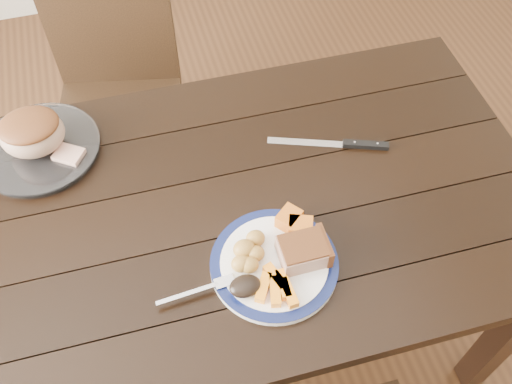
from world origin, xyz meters
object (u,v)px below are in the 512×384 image
object	(u,v)px
dining_table	(224,225)
carving_knife	(351,144)
serving_platter	(40,150)
pork_slice	(303,251)
dinner_plate	(274,264)
fork	(202,289)
roast_joint	(32,134)
chair_far	(117,87)

from	to	relation	value
dining_table	carving_knife	bearing A→B (deg)	13.90
dining_table	serving_platter	xyz separation A→B (m)	(-0.42, 0.30, 0.10)
dining_table	pork_slice	xyz separation A→B (m)	(0.14, -0.20, 0.14)
carving_knife	dinner_plate	bearing A→B (deg)	-115.42
serving_platter	fork	distance (m)	0.61
dining_table	fork	distance (m)	0.27
pork_slice	carving_knife	size ratio (longest dim) A/B	0.35
roast_joint	carving_knife	xyz separation A→B (m)	(0.79, -0.21, -0.06)
pork_slice	dining_table	bearing A→B (deg)	124.03
serving_platter	carving_knife	xyz separation A→B (m)	(0.79, -0.21, -0.00)
serving_platter	roast_joint	distance (m)	0.06
dinner_plate	roast_joint	distance (m)	0.70
pork_slice	roast_joint	size ratio (longest dim) A/B	0.66
fork	carving_knife	xyz separation A→B (m)	(0.47, 0.31, -0.01)
chair_far	roast_joint	bearing A→B (deg)	75.90
chair_far	carving_knife	world-z (taller)	chair_far
chair_far	fork	xyz separation A→B (m)	(0.10, -0.95, 0.25)
dining_table	roast_joint	world-z (taller)	roast_joint
fork	pork_slice	bearing A→B (deg)	-0.02
dining_table	carving_knife	size ratio (longest dim) A/B	5.27
carving_knife	dining_table	bearing A→B (deg)	-145.37
fork	dinner_plate	bearing A→B (deg)	3.24
dining_table	dinner_plate	world-z (taller)	dinner_plate
carving_knife	serving_platter	bearing A→B (deg)	-173.86
fork	carving_knife	size ratio (longest dim) A/B	0.58
chair_far	carving_knife	size ratio (longest dim) A/B	3.03
pork_slice	carving_knife	xyz separation A→B (m)	(0.24, 0.29, -0.04)
chair_far	serving_platter	size ratio (longest dim) A/B	3.02
dinner_plate	pork_slice	xyz separation A→B (m)	(0.06, -0.01, 0.04)
dinner_plate	roast_joint	xyz separation A→B (m)	(-0.49, 0.50, 0.06)
pork_slice	chair_far	bearing A→B (deg)	109.79
chair_far	fork	size ratio (longest dim) A/B	5.22
dining_table	serving_platter	size ratio (longest dim) A/B	5.26
chair_far	serving_platter	distance (m)	0.54
dinner_plate	pork_slice	distance (m)	0.07
pork_slice	fork	xyz separation A→B (m)	(-0.24, -0.02, -0.02)
dining_table	pork_slice	size ratio (longest dim) A/B	15.16
fork	roast_joint	distance (m)	0.61
dining_table	dinner_plate	xyz separation A→B (m)	(0.07, -0.20, 0.10)
dinner_plate	fork	world-z (taller)	fork
dining_table	dinner_plate	distance (m)	0.23
roast_joint	serving_platter	bearing A→B (deg)	0.00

